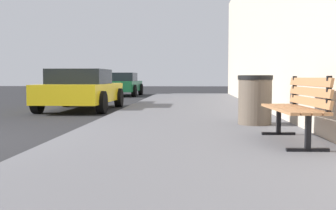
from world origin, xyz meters
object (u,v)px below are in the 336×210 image
(trash_bin, at_px, (255,100))
(car_yellow, at_px, (82,89))
(bench, at_px, (299,104))
(car_green, at_px, (122,84))

(trash_bin, distance_m, car_yellow, 6.65)
(bench, distance_m, trash_bin, 2.07)
(bench, height_order, trash_bin, trash_bin)
(bench, height_order, car_green, car_green)
(trash_bin, relative_size, car_yellow, 0.22)
(bench, xyz_separation_m, trash_bin, (-0.27, 2.05, -0.05))
(trash_bin, height_order, car_yellow, car_yellow)
(car_yellow, bearing_deg, bench, -54.45)
(bench, bearing_deg, trash_bin, 95.22)
(car_green, bearing_deg, trash_bin, -70.70)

